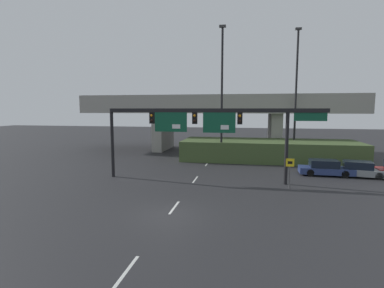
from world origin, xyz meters
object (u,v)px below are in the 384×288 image
Objects in this scene: signal_gantry at (206,122)px; highway_light_pole_far at (296,91)px; parked_sedan_mid_right at (359,170)px; speed_limit_sign at (290,169)px; highway_light_pole_near at (222,92)px; parked_sedan_near_right at (325,168)px.

signal_gantry is 1.17× the size of highway_light_pole_far.
signal_gantry reaches higher than parked_sedan_mid_right.
parked_sedan_mid_right is (13.09, 3.98, -4.27)m from signal_gantry.
parked_sedan_mid_right is at bearing 16.92° from signal_gantry.
speed_limit_sign is at bearing -130.89° from parked_sedan_mid_right.
highway_light_pole_near is 15.17m from parked_sedan_mid_right.
parked_sedan_near_right is (9.78, -4.54, -7.11)m from highway_light_pole_near.
highway_light_pole_near is at bearing 156.95° from parked_sedan_near_right.
highway_light_pole_far is 11.76m from parked_sedan_near_right.
parked_sedan_near_right is at bearing -80.95° from highway_light_pole_far.
highway_light_pole_near is 12.92m from parked_sedan_near_right.
speed_limit_sign is 13.12m from highway_light_pole_near.
parked_sedan_mid_right is at bearing -20.22° from highway_light_pole_near.
highway_light_pole_near reaches higher than signal_gantry.
parked_sedan_mid_right is (2.79, -0.09, -0.01)m from parked_sedan_near_right.
speed_limit_sign is at bearing -10.92° from signal_gantry.
highway_light_pole_far is (2.34, 14.39, 6.47)m from speed_limit_sign.
speed_limit_sign is 15.95m from highway_light_pole_far.
highway_light_pole_far is at bearing 100.89° from parked_sedan_near_right.
highway_light_pole_near is 0.97× the size of highway_light_pole_far.
highway_light_pole_far reaches higher than parked_sedan_mid_right.
highway_light_pole_near is at bearing 86.57° from signal_gantry.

